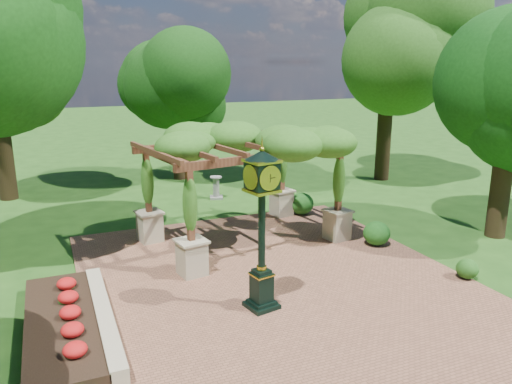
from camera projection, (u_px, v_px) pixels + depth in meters
name	position (u px, v px, depth m)	size (l,w,h in m)	color
ground	(294.00, 299.00, 12.66)	(120.00, 120.00, 0.00)	#1E4714
brick_plaza	(278.00, 282.00, 13.54)	(10.00, 12.00, 0.04)	brown
border_wall	(104.00, 318.00, 11.31)	(0.35, 5.00, 0.40)	#C6B793
flower_bed	(62.00, 326.00, 10.98)	(1.50, 5.00, 0.36)	red
pedestal_clock	(262.00, 216.00, 11.55)	(0.92, 0.92, 3.95)	black
pergola	(243.00, 146.00, 15.93)	(6.77, 4.87, 3.91)	tan
sundial	(216.00, 189.00, 21.83)	(0.68, 0.68, 0.99)	gray
shrub_front	(467.00, 269.00, 13.70)	(0.60, 0.60, 0.54)	#205117
shrub_mid	(377.00, 233.00, 16.18)	(0.87, 0.87, 0.78)	#1C5718
shrub_back	(302.00, 204.00, 19.46)	(0.94, 0.94, 0.85)	#1F5819
tree_north	(176.00, 91.00, 24.55)	(4.03, 4.03, 6.47)	#352415
tree_east_far	(390.00, 44.00, 23.88)	(5.13, 5.13, 9.69)	black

